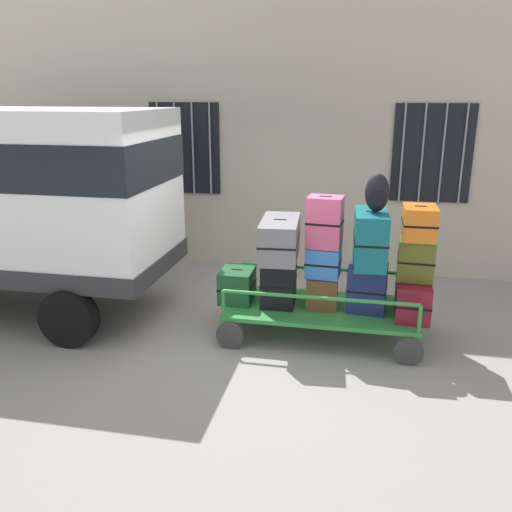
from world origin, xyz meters
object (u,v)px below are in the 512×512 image
(suitcase_center_top, at_px, (325,222))
(backpack, at_px, (377,193))
(suitcase_right_middle, at_px, (416,258))
(suitcase_midleft_middle, at_px, (280,239))
(suitcase_center_middle, at_px, (323,261))
(suitcase_center_bottom, at_px, (322,291))
(suitcase_right_top, at_px, (419,223))
(suitcase_midright_bottom, at_px, (367,288))
(suitcase_midright_middle, at_px, (370,238))
(suitcase_left_bottom, at_px, (237,285))
(suitcase_midleft_bottom, at_px, (279,281))
(suitcase_right_bottom, at_px, (413,295))
(luggage_cart, at_px, (321,311))

(suitcase_center_top, xyz_separation_m, backpack, (0.58, -0.02, 0.37))
(suitcase_right_middle, bearing_deg, suitcase_midleft_middle, -179.49)
(suitcase_center_middle, relative_size, suitcase_center_top, 0.70)
(suitcase_center_bottom, xyz_separation_m, suitcase_right_top, (1.07, -0.02, 0.92))
(suitcase_center_middle, height_order, suitcase_right_middle, suitcase_right_middle)
(suitcase_midright_bottom, bearing_deg, suitcase_center_middle, 177.41)
(suitcase_midleft_middle, xyz_separation_m, suitcase_right_top, (1.61, -0.01, 0.28))
(suitcase_midleft_middle, bearing_deg, suitcase_midright_middle, 0.04)
(suitcase_center_middle, bearing_deg, suitcase_midright_middle, -0.15)
(suitcase_right_middle, bearing_deg, suitcase_left_bottom, -179.33)
(suitcase_center_bottom, bearing_deg, suitcase_center_middle, -90.00)
(suitcase_center_top, height_order, suitcase_midright_bottom, suitcase_center_top)
(suitcase_center_bottom, distance_m, backpack, 1.37)
(suitcase_midleft_bottom, height_order, suitcase_right_bottom, suitcase_midleft_bottom)
(suitcase_left_bottom, distance_m, suitcase_center_middle, 1.13)
(luggage_cart, bearing_deg, suitcase_midright_bottom, -0.21)
(suitcase_midright_bottom, xyz_separation_m, backpack, (0.04, -0.01, 1.15))
(suitcase_center_top, height_order, suitcase_midright_middle, suitcase_center_top)
(suitcase_midright_bottom, relative_size, backpack, 1.31)
(suitcase_midleft_middle, bearing_deg, suitcase_center_bottom, 0.88)
(luggage_cart, relative_size, suitcase_right_top, 4.91)
(suitcase_center_middle, relative_size, suitcase_midright_bottom, 0.75)
(suitcase_midleft_bottom, height_order, suitcase_midleft_middle, suitcase_midleft_middle)
(suitcase_left_bottom, distance_m, backpack, 2.06)
(suitcase_left_bottom, bearing_deg, suitcase_midleft_bottom, -2.80)
(suitcase_midleft_bottom, xyz_separation_m, suitcase_midleft_middle, (-0.00, 0.04, 0.54))
(suitcase_right_middle, relative_size, backpack, 1.12)
(suitcase_center_top, bearing_deg, suitcase_midright_bottom, -0.76)
(suitcase_left_bottom, relative_size, suitcase_center_bottom, 1.12)
(suitcase_right_bottom, bearing_deg, suitcase_center_bottom, -179.94)
(suitcase_center_top, relative_size, suitcase_right_bottom, 0.69)
(suitcase_midleft_middle, distance_m, suitcase_center_middle, 0.59)
(suitcase_right_top, relative_size, backpack, 1.10)
(suitcase_midleft_bottom, height_order, backpack, backpack)
(suitcase_midleft_bottom, xyz_separation_m, suitcase_midright_middle, (1.07, 0.04, 0.60))
(suitcase_right_middle, height_order, suitcase_right_top, suitcase_right_top)
(suitcase_center_bottom, relative_size, suitcase_midright_middle, 0.59)
(suitcase_left_bottom, relative_size, suitcase_midright_middle, 0.66)
(suitcase_left_bottom, distance_m, suitcase_midleft_bottom, 0.54)
(luggage_cart, xyz_separation_m, suitcase_midleft_middle, (-0.54, 0.02, 0.89))
(suitcase_midright_middle, bearing_deg, suitcase_right_top, -1.18)
(suitcase_midright_middle, relative_size, backpack, 1.81)
(luggage_cart, relative_size, suitcase_midright_bottom, 4.12)
(luggage_cart, height_order, suitcase_left_bottom, suitcase_left_bottom)
(suitcase_right_bottom, distance_m, suitcase_right_top, 0.90)
(suitcase_right_middle, bearing_deg, suitcase_midright_bottom, -176.10)
(suitcase_center_middle, relative_size, suitcase_right_middle, 0.87)
(suitcase_midright_bottom, relative_size, suitcase_midright_middle, 0.72)
(suitcase_center_top, bearing_deg, suitcase_midright_middle, 1.68)
(suitcase_midright_middle, relative_size, suitcase_right_top, 1.65)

